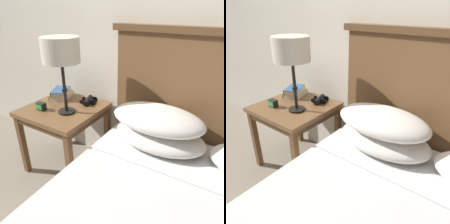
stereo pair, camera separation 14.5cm
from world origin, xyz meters
The scene contains 7 objects.
wall_back centered at (0.00, 0.97, 1.30)m, with size 8.00×0.06×2.60m.
nightstand centered at (-0.67, 0.63, 0.50)m, with size 0.58×0.58×0.58m.
table_lamp centered at (-0.59, 0.57, 1.03)m, with size 0.26×0.26×0.56m.
book_on_nightstand centered at (-0.83, 0.78, 0.60)m, with size 0.21×0.24×0.04m.
book_stacked_on_top centered at (-0.83, 0.77, 0.64)m, with size 0.21×0.24×0.04m.
binoculars_pair centered at (-0.55, 0.80, 0.60)m, with size 0.16×0.16×0.05m.
alarm_clock centered at (-0.78, 0.50, 0.61)m, with size 0.07×0.05×0.06m.
Camera 1 is at (0.49, -0.54, 1.32)m, focal length 35.00 mm.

